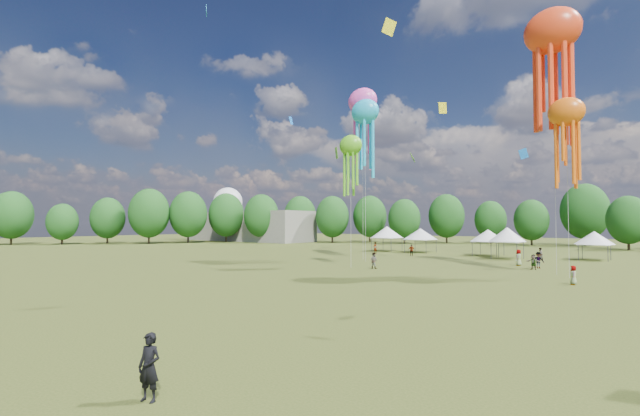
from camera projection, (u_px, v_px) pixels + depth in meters
The scene contains 10 objects.
ground at pixel (102, 337), 18.77m from camera, with size 300.00×300.00×0.00m, color #384416.
observer_main at pixel (149, 367), 12.04m from camera, with size 0.69×0.45×1.88m, color black.
spectator_near at pixel (374, 261), 46.82m from camera, with size 0.85×0.66×1.74m, color gray.
spectators_far at pixel (497, 257), 51.87m from camera, with size 31.13×24.37×1.93m.
festival_tents at pixel (462, 234), 67.09m from camera, with size 35.82×10.01×4.36m.
show_kites at pixel (446, 101), 49.14m from camera, with size 29.23×12.64×25.80m.
small_kites at pixel (481, 1), 51.05m from camera, with size 77.89×61.56×45.04m.
treeline at pixel (486, 213), 69.97m from camera, with size 201.57×95.24×13.43m.
hangar at pixel (248, 226), 120.11m from camera, with size 40.00×12.00×8.00m, color gray.
radome at pixel (228, 207), 135.04m from camera, with size 9.00×9.00×16.00m.
Camera 1 is at (19.26, -8.78, 4.95)m, focal length 24.35 mm.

